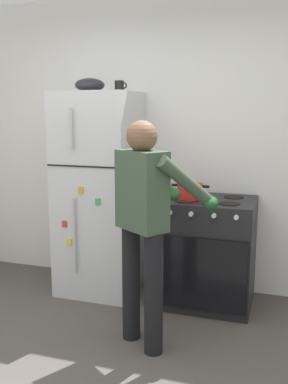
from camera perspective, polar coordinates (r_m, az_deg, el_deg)
The scene contains 7 objects.
kitchen_wall_back at distance 4.19m, azimuth 2.70°, elevation 6.21°, with size 6.00×0.10×2.70m, color white.
refrigerator at distance 4.06m, azimuth -5.71°, elevation -0.21°, with size 0.68×0.72×1.82m.
stove_range at distance 3.88m, azimuth 8.31°, elevation -7.69°, with size 0.76×0.67×0.93m.
person_cook at distance 3.03m, azimuth 0.37°, elevation -2.83°, with size 0.70×0.76×1.60m.
red_pot at distance 3.74m, azimuth 6.01°, elevation 0.13°, with size 0.32×0.22×0.13m.
coffee_mug at distance 3.97m, azimuth -3.18°, elevation 13.52°, with size 0.11×0.08×0.10m.
mixing_bowl at distance 4.03m, azimuth -7.04°, elevation 13.58°, with size 0.26×0.26×0.12m, color black.
Camera 1 is at (1.11, -2.08, 1.66)m, focal length 41.21 mm.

